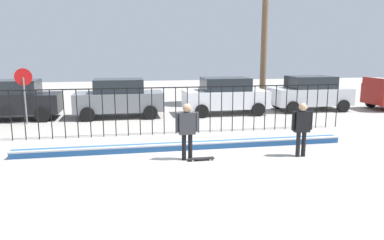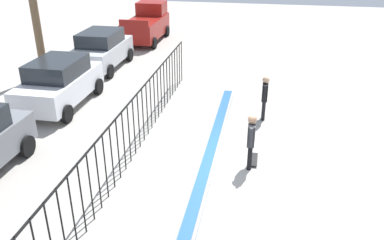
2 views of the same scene
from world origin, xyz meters
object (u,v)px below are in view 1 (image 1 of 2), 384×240
object	(u,v)px
skateboarder	(187,127)
stop_sign	(24,88)
parked_car_gray	(119,98)
camera_operator	(302,125)
parked_car_white	(225,95)
parked_car_silver	(310,93)
skateboard	(201,158)
parked_car_black	(13,100)

from	to	relation	value
skateboarder	stop_sign	world-z (taller)	stop_sign
parked_car_gray	camera_operator	bearing A→B (deg)	-56.52
parked_car_white	parked_car_silver	xyz separation A→B (m)	(4.94, 0.26, 0.00)
skateboard	stop_sign	world-z (taller)	stop_sign
skateboarder	stop_sign	bearing A→B (deg)	126.04
skateboarder	parked_car_silver	world-z (taller)	parked_car_silver
camera_operator	skateboard	bearing A→B (deg)	18.07
stop_sign	camera_operator	bearing A→B (deg)	-36.15
skateboard	parked_car_silver	world-z (taller)	parked_car_silver
skateboard	camera_operator	bearing A→B (deg)	-12.97
parked_car_black	stop_sign	world-z (taller)	stop_sign
skateboard	parked_car_silver	distance (m)	11.36
skateboard	parked_car_black	world-z (taller)	parked_car_black
skateboard	stop_sign	xyz separation A→B (m)	(-6.55, 6.89, 1.56)
skateboard	camera_operator	distance (m)	3.28
parked_car_black	parked_car_gray	xyz separation A→B (m)	(4.96, -0.24, 0.00)
parked_car_black	skateboard	bearing A→B (deg)	-47.42
skateboard	camera_operator	world-z (taller)	camera_operator
skateboarder	camera_operator	size ratio (longest dim) A/B	1.02
skateboarder	parked_car_silver	bearing A→B (deg)	37.58
skateboarder	parked_car_gray	distance (m)	8.06
skateboarder	parked_car_black	bearing A→B (deg)	124.85
parked_car_gray	stop_sign	size ratio (longest dim) A/B	1.72
skateboard	parked_car_gray	distance (m)	8.35
skateboarder	parked_car_black	size ratio (longest dim) A/B	0.40
skateboarder	parked_car_black	xyz separation A→B (m)	(-7.00, 8.04, -0.06)
parked_car_black	stop_sign	bearing A→B (deg)	-55.69
camera_operator	parked_car_gray	distance (m)	9.84
parked_car_black	parked_car_gray	distance (m)	4.96
parked_car_gray	parked_car_silver	world-z (taller)	same
stop_sign	parked_car_silver	bearing A→B (deg)	4.74
skateboarder	parked_car_white	world-z (taller)	parked_car_white
skateboarder	camera_operator	xyz separation A→B (m)	(3.53, -0.30, -0.02)
parked_car_white	parked_car_gray	bearing A→B (deg)	-177.81
skateboarder	parked_car_gray	size ratio (longest dim) A/B	0.40
parked_car_white	stop_sign	distance (m)	9.59
parked_car_gray	parked_car_silver	size ratio (longest dim) A/B	1.00
parked_car_black	stop_sign	distance (m)	1.67
parked_car_gray	skateboard	bearing A→B (deg)	-73.91
parked_car_silver	stop_sign	size ratio (longest dim) A/B	1.72
skateboarder	parked_car_white	size ratio (longest dim) A/B	0.40
skateboard	parked_car_white	distance (m)	8.43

